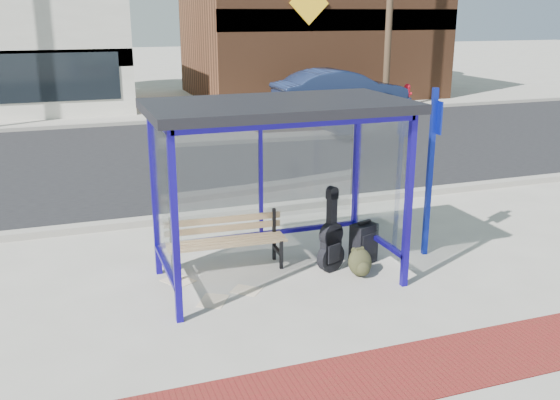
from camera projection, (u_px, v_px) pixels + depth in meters
name	position (u px, v px, depth m)	size (l,w,h in m)	color
ground	(278.00, 279.00, 8.49)	(120.00, 120.00, 0.00)	#B2ADA0
brick_paver_strip	(366.00, 380.00, 6.15)	(60.00, 1.00, 0.01)	maroon
curb_near	(224.00, 213.00, 11.09)	(60.00, 0.25, 0.12)	gray
street_asphalt	(173.00, 156.00, 15.70)	(60.00, 10.00, 0.00)	black
curb_far	(144.00, 122.00, 20.29)	(60.00, 0.25, 0.12)	gray
far_sidewalk	(137.00, 115.00, 22.01)	(60.00, 4.00, 0.01)	#B2ADA0
bus_shelter	(277.00, 128.00, 7.96)	(3.30, 1.80, 2.42)	#170C8C
storefront_brown	(310.00, 19.00, 26.81)	(10.00, 7.08, 6.40)	#59331E
bench	(226.00, 239.00, 8.73)	(1.68, 0.48, 0.79)	black
guitar_bag	(331.00, 243.00, 8.64)	(0.44, 0.26, 1.16)	black
suitcase	(364.00, 244.00, 8.97)	(0.42, 0.34, 0.64)	black
backpack	(360.00, 263.00, 8.54)	(0.34, 0.32, 0.40)	#2B2C18
sign_post	(431.00, 164.00, 8.99)	(0.12, 0.31, 2.48)	navy
newspaper_a	(178.00, 281.00, 8.43)	(0.40, 0.32, 0.01)	white
newspaper_b	(213.00, 301.00, 7.84)	(0.40, 0.32, 0.01)	white
newspaper_c	(246.00, 290.00, 8.14)	(0.36, 0.28, 0.01)	white
parked_car	(340.00, 92.00, 21.96)	(1.68, 4.81, 1.59)	#1B274B
fire_hydrant	(407.00, 94.00, 24.29)	(0.37, 0.24, 0.82)	red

